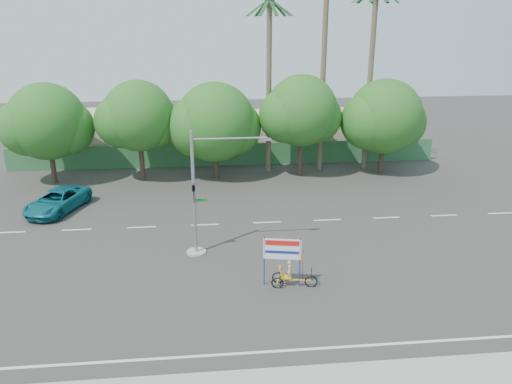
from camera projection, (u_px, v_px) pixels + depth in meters
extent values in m
plane|color=#33302D|center=(246.00, 286.00, 24.63)|extent=(120.00, 120.00, 0.00)
cube|color=#336B3D|center=(227.00, 155.00, 44.49)|extent=(38.00, 0.08, 2.00)
cube|color=beige|center=(119.00, 135.00, 47.45)|extent=(12.00, 8.00, 4.00)
cube|color=beige|center=(305.00, 133.00, 49.21)|extent=(14.00, 8.00, 3.60)
cylinder|color=#473828|center=(52.00, 161.00, 39.64)|extent=(0.40, 0.40, 3.52)
sphere|color=#185419|center=(47.00, 122.00, 38.58)|extent=(6.00, 6.00, 6.00)
sphere|color=#185419|center=(67.00, 127.00, 39.17)|extent=(4.32, 4.32, 4.32)
sphere|color=#185419|center=(28.00, 127.00, 38.32)|extent=(4.56, 4.56, 4.56)
cylinder|color=#473828|center=(142.00, 158.00, 40.26)|extent=(0.40, 0.40, 3.74)
sphere|color=#185419|center=(138.00, 116.00, 39.14)|extent=(5.60, 5.60, 5.60)
sphere|color=#185419|center=(155.00, 122.00, 39.74)|extent=(4.03, 4.03, 4.03)
sphere|color=#185419|center=(122.00, 121.00, 38.90)|extent=(4.26, 4.26, 4.26)
cylinder|color=#473828|center=(216.00, 158.00, 40.90)|extent=(0.40, 0.40, 3.30)
sphere|color=#185419|center=(215.00, 122.00, 39.91)|extent=(6.40, 6.40, 6.40)
sphere|color=#185419|center=(233.00, 127.00, 40.50)|extent=(4.61, 4.61, 4.61)
sphere|color=#185419|center=(197.00, 127.00, 39.64)|extent=(4.86, 4.86, 4.86)
cylinder|color=#473828|center=(300.00, 153.00, 41.46)|extent=(0.40, 0.40, 3.87)
sphere|color=#185419|center=(302.00, 111.00, 40.30)|extent=(5.80, 5.80, 5.80)
sphere|color=#185419|center=(316.00, 117.00, 40.91)|extent=(4.18, 4.18, 4.18)
sphere|color=#185419|center=(286.00, 116.00, 40.06)|extent=(4.41, 4.41, 4.41)
cylinder|color=#473828|center=(382.00, 153.00, 42.20)|extent=(0.40, 0.40, 3.43)
sphere|color=#185419|center=(385.00, 117.00, 41.17)|extent=(6.20, 6.20, 6.20)
sphere|color=#185419|center=(399.00, 122.00, 41.76)|extent=(4.46, 4.46, 4.46)
sphere|color=#185419|center=(369.00, 121.00, 40.91)|extent=(4.71, 4.71, 4.71)
cylinder|color=#70604C|center=(323.00, 70.00, 40.90)|extent=(0.44, 0.44, 17.00)
cylinder|color=#70604C|center=(370.00, 82.00, 41.61)|extent=(0.44, 0.44, 15.00)
cylinder|color=#70604C|center=(269.00, 89.00, 40.97)|extent=(0.44, 0.44, 14.00)
cube|color=#1C4C21|center=(281.00, 7.00, 38.97)|extent=(1.91, 0.28, 1.36)
cube|color=#1C4C21|center=(278.00, 7.00, 39.52)|extent=(1.65, 1.44, 1.36)
cube|color=#1C4C21|center=(270.00, 7.00, 39.77)|extent=(0.61, 1.93, 1.36)
cube|color=#1C4C21|center=(262.00, 7.00, 39.60)|extent=(1.20, 1.80, 1.36)
cube|color=#1C4C21|center=(258.00, 7.00, 39.10)|extent=(1.89, 0.92, 1.36)
cube|color=#1C4C21|center=(259.00, 7.00, 38.49)|extent=(1.89, 0.92, 1.36)
cube|color=#1C4C21|center=(265.00, 7.00, 38.07)|extent=(1.20, 1.80, 1.36)
cube|color=#1C4C21|center=(273.00, 7.00, 38.02)|extent=(0.61, 1.93, 1.36)
cube|color=#1C4C21|center=(280.00, 7.00, 38.38)|extent=(1.65, 1.44, 1.36)
cylinder|color=gray|center=(196.00, 252.00, 28.13)|extent=(1.10, 1.10, 0.10)
cylinder|color=gray|center=(194.00, 194.00, 27.00)|extent=(0.18, 0.18, 7.00)
cylinder|color=gray|center=(230.00, 138.00, 26.18)|extent=(4.00, 0.10, 0.10)
cube|color=gray|center=(266.00, 139.00, 26.39)|extent=(0.55, 0.20, 0.12)
imported|color=black|center=(194.00, 194.00, 26.76)|extent=(0.16, 0.20, 1.00)
cube|color=#14662D|center=(201.00, 200.00, 27.14)|extent=(0.70, 0.04, 0.18)
torus|color=black|center=(311.00, 281.00, 24.49)|extent=(0.66, 0.20, 0.65)
torus|color=black|center=(278.00, 278.00, 24.90)|extent=(0.61, 0.19, 0.61)
torus|color=black|center=(277.00, 283.00, 24.39)|extent=(0.61, 0.19, 0.61)
cube|color=gold|center=(294.00, 280.00, 24.54)|extent=(1.62, 0.37, 0.06)
cube|color=gold|center=(278.00, 280.00, 24.64)|extent=(0.17, 0.58, 0.05)
cube|color=gold|center=(287.00, 277.00, 24.53)|extent=(0.55, 0.49, 0.06)
cube|color=gold|center=(281.00, 272.00, 24.47)|extent=(0.29, 0.44, 0.52)
cylinder|color=black|center=(311.00, 275.00, 24.36)|extent=(0.03, 0.03, 0.53)
cube|color=black|center=(312.00, 270.00, 24.28)|extent=(0.12, 0.43, 0.04)
imported|color=#CCB284|center=(290.00, 270.00, 24.40)|extent=(0.32, 0.42, 1.04)
cylinder|color=#1728B3|center=(264.00, 261.00, 24.36)|extent=(0.06, 0.06, 2.61)
cylinder|color=#1728B3|center=(300.00, 263.00, 24.21)|extent=(0.06, 0.06, 2.61)
cube|color=white|center=(282.00, 249.00, 24.06)|extent=(1.81, 0.40, 1.06)
cube|color=red|center=(282.00, 243.00, 23.92)|extent=(1.61, 0.33, 0.25)
cube|color=#1728B3|center=(282.00, 252.00, 24.08)|extent=(1.61, 0.33, 0.14)
cylinder|color=black|center=(303.00, 268.00, 24.29)|extent=(0.02, 0.02, 2.03)
cube|color=red|center=(296.00, 256.00, 24.11)|extent=(0.84, 0.18, 0.63)
imported|color=#106474|center=(57.00, 201.00, 34.02)|extent=(4.10, 5.85, 1.48)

